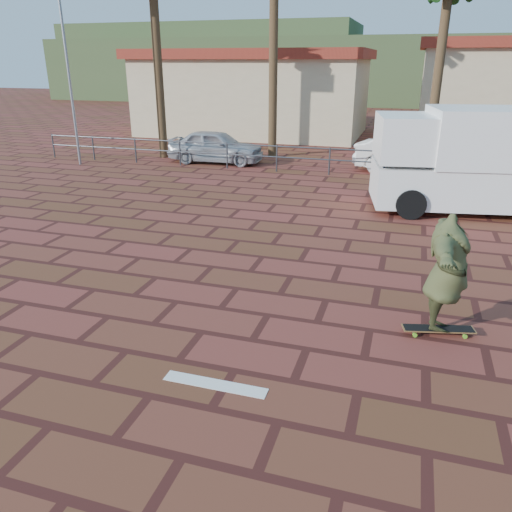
% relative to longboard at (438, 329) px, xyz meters
% --- Properties ---
extents(ground, '(120.00, 120.00, 0.00)m').
position_rel_longboard_xyz_m(ground, '(-3.52, -1.02, -0.09)').
color(ground, maroon).
rests_on(ground, ground).
extents(paint_stripe, '(1.40, 0.22, 0.01)m').
position_rel_longboard_xyz_m(paint_stripe, '(-2.82, -2.22, -0.08)').
color(paint_stripe, white).
rests_on(paint_stripe, ground).
extents(guardrail, '(24.06, 0.06, 1.00)m').
position_rel_longboard_xyz_m(guardrail, '(-3.52, 10.98, 0.59)').
color(guardrail, '#47494F').
rests_on(guardrail, ground).
extents(flagpole, '(1.30, 0.10, 8.00)m').
position_rel_longboard_xyz_m(flagpole, '(-13.39, 9.98, 4.55)').
color(flagpole, gray).
rests_on(flagpole, ground).
extents(building_west, '(12.60, 7.60, 4.50)m').
position_rel_longboard_xyz_m(building_west, '(-9.52, 20.98, 2.19)').
color(building_west, beige).
rests_on(building_west, ground).
extents(hill_front, '(70.00, 18.00, 6.00)m').
position_rel_longboard_xyz_m(hill_front, '(-3.52, 48.98, 2.91)').
color(hill_front, '#384C28').
rests_on(hill_front, ground).
extents(hill_back, '(35.00, 14.00, 8.00)m').
position_rel_longboard_xyz_m(hill_back, '(-25.52, 54.98, 3.91)').
color(hill_back, '#384C28').
rests_on(hill_back, ground).
extents(longboard, '(1.11, 0.49, 0.11)m').
position_rel_longboard_xyz_m(longboard, '(0.00, 0.00, 0.00)').
color(longboard, olive).
rests_on(longboard, ground).
extents(skateboarder, '(0.66, 2.26, 1.83)m').
position_rel_longboard_xyz_m(skateboarder, '(0.00, 0.00, 0.94)').
color(skateboarder, '#434726').
rests_on(skateboarder, longboard).
extents(campervan, '(5.67, 3.13, 2.78)m').
position_rel_longboard_xyz_m(campervan, '(1.07, 7.50, 1.37)').
color(campervan, white).
rests_on(campervan, ground).
extents(car_silver, '(3.94, 1.71, 1.32)m').
position_rel_longboard_xyz_m(car_silver, '(-8.37, 11.98, 0.57)').
color(car_silver, '#ACAEB3').
rests_on(car_silver, ground).
extents(car_white, '(4.71, 2.58, 1.47)m').
position_rel_longboard_xyz_m(car_white, '(-0.43, 11.98, 0.65)').
color(car_white, white).
rests_on(car_white, ground).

